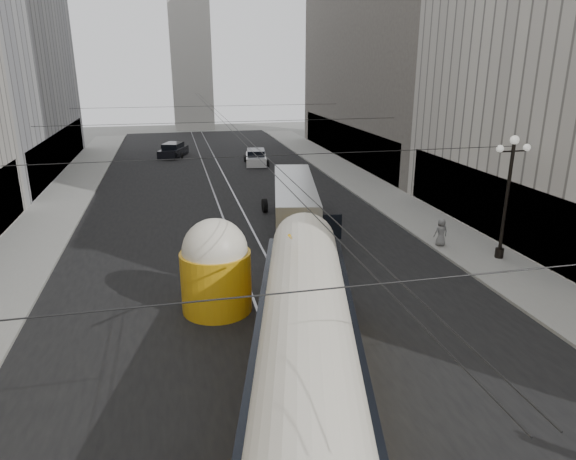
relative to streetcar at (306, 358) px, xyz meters
name	(u,v)px	position (x,y,z in m)	size (l,w,h in m)	color
road	(228,204)	(0.50, 24.42, -1.96)	(20.00, 85.00, 0.02)	black
sidewalk_left	(63,200)	(-11.50, 27.92, -1.89)	(4.00, 72.00, 0.15)	gray
sidewalk_right	(365,184)	(12.50, 27.92, -1.89)	(4.00, 72.00, 0.15)	gray
rail_left	(218,204)	(-0.25, 24.42, -1.96)	(0.12, 85.00, 0.04)	gray
rail_right	(238,203)	(1.25, 24.42, -1.96)	(0.12, 85.00, 0.04)	gray
distant_tower	(189,27)	(0.50, 71.92, 13.00)	(6.00, 6.00, 31.36)	#B2AFA8
lamppost_right_mid	(508,191)	(13.10, 9.92, 1.78)	(1.86, 0.44, 6.37)	black
catenary	(229,124)	(0.62, 23.41, 3.92)	(25.00, 72.00, 0.23)	black
streetcar	(306,358)	(0.00, 0.00, 0.00)	(6.64, 17.87, 4.02)	gold
city_bus	(295,203)	(3.92, 17.72, -0.36)	(4.59, 11.84, 2.92)	#B2B6B8
sedan_white_far	(256,158)	(5.04, 39.24, -1.27)	(2.64, 5.04, 1.52)	white
sedan_dark_far	(173,150)	(-3.14, 45.77, -1.28)	(3.50, 5.17, 1.51)	black
pedestrian_sidewalk_right	(441,232)	(11.00, 12.31, -1.04)	(0.76, 0.47, 1.55)	slate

